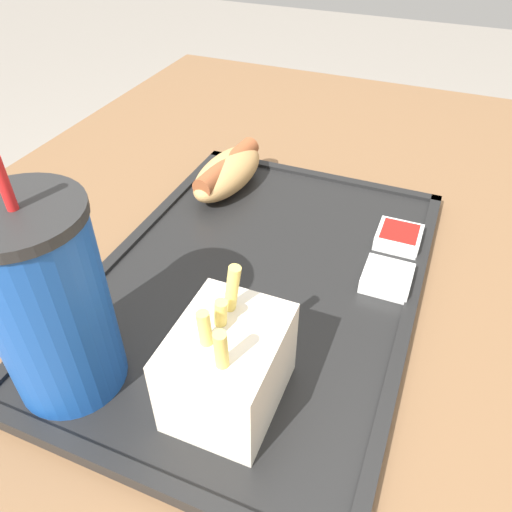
{
  "coord_description": "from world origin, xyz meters",
  "views": [
    {
      "loc": [
        -0.32,
        -0.11,
        1.05
      ],
      "look_at": [
        0.02,
        0.02,
        0.75
      ],
      "focal_mm": 35.0,
      "sensor_mm": 36.0,
      "label": 1
    }
  ],
  "objects_px": {
    "hot_dog_far": "(228,172)",
    "fries_carton": "(228,366)",
    "soda_cup": "(49,304)",
    "sauce_cup_ketchup": "(399,237)",
    "sauce_cup_mayo": "(387,277)"
  },
  "relations": [
    {
      "from": "sauce_cup_mayo",
      "to": "sauce_cup_ketchup",
      "type": "distance_m",
      "value": 0.07
    },
    {
      "from": "soda_cup",
      "to": "sauce_cup_ketchup",
      "type": "bearing_deg",
      "value": -37.5
    },
    {
      "from": "soda_cup",
      "to": "sauce_cup_mayo",
      "type": "xyz_separation_m",
      "value": [
        0.2,
        -0.21,
        -0.07
      ]
    },
    {
      "from": "hot_dog_far",
      "to": "fries_carton",
      "type": "distance_m",
      "value": 0.31
    },
    {
      "from": "soda_cup",
      "to": "fries_carton",
      "type": "height_order",
      "value": "soda_cup"
    },
    {
      "from": "soda_cup",
      "to": "fries_carton",
      "type": "bearing_deg",
      "value": -77.11
    },
    {
      "from": "hot_dog_far",
      "to": "fries_carton",
      "type": "xyz_separation_m",
      "value": [
        -0.28,
        -0.13,
        0.02
      ]
    },
    {
      "from": "soda_cup",
      "to": "sauce_cup_ketchup",
      "type": "xyz_separation_m",
      "value": [
        0.27,
        -0.21,
        -0.07
      ]
    },
    {
      "from": "soda_cup",
      "to": "sauce_cup_mayo",
      "type": "height_order",
      "value": "soda_cup"
    },
    {
      "from": "fries_carton",
      "to": "sauce_cup_mayo",
      "type": "height_order",
      "value": "fries_carton"
    },
    {
      "from": "soda_cup",
      "to": "hot_dog_far",
      "type": "bearing_deg",
      "value": 0.95
    },
    {
      "from": "hot_dog_far",
      "to": "sauce_cup_ketchup",
      "type": "relative_size",
      "value": 2.93
    },
    {
      "from": "fries_carton",
      "to": "sauce_cup_mayo",
      "type": "relative_size",
      "value": 2.46
    },
    {
      "from": "sauce_cup_ketchup",
      "to": "hot_dog_far",
      "type": "bearing_deg",
      "value": 81.45
    },
    {
      "from": "hot_dog_far",
      "to": "sauce_cup_ketchup",
      "type": "xyz_separation_m",
      "value": [
        -0.03,
        -0.22,
        -0.01
      ]
    }
  ]
}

